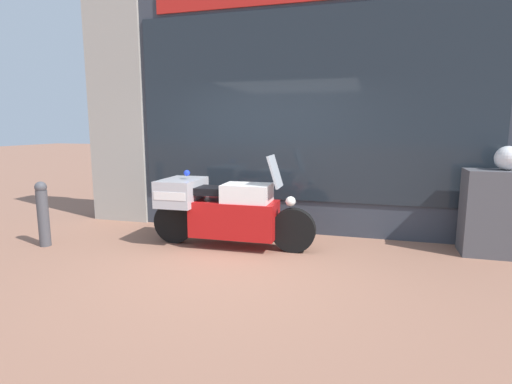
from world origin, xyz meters
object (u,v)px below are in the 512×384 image
at_px(paramedic_motorcycle, 221,208).
at_px(utility_cabinet, 496,213).
at_px(white_helmet, 508,158).
at_px(street_bollard, 43,213).

relative_size(paramedic_motorcycle, utility_cabinet, 2.09).
bearing_deg(white_helmet, street_bollard, -167.77).
bearing_deg(street_bollard, white_helmet, 12.23).
xyz_separation_m(utility_cabinet, street_bollard, (-6.18, -1.33, -0.09)).
bearing_deg(white_helmet, paramedic_motorcycle, -170.18).
distance_m(white_helmet, street_bollard, 6.46).
relative_size(utility_cabinet, white_helmet, 3.64).
bearing_deg(paramedic_motorcycle, street_bollard, -165.44).
bearing_deg(paramedic_motorcycle, utility_cabinet, 8.45).
bearing_deg(utility_cabinet, paramedic_motorcycle, -170.30).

